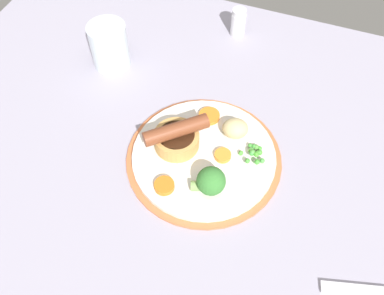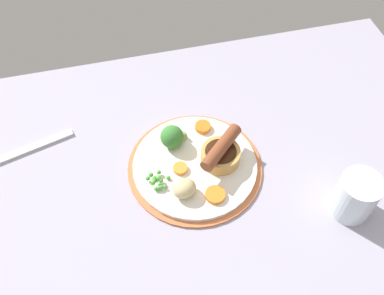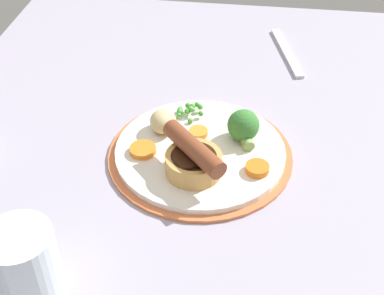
{
  "view_description": "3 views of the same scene",
  "coord_description": "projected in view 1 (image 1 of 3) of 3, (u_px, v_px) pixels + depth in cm",
  "views": [
    {
      "loc": [
        -15.44,
        43.85,
        64.76
      ],
      "look_at": [
        -0.71,
        4.93,
        6.44
      ],
      "focal_mm": 40.0,
      "sensor_mm": 36.0,
      "label": 1
    },
    {
      "loc": [
        -14.75,
        -42.46,
        74.39
      ],
      "look_at": [
        -2.76,
        6.12,
        7.36
      ],
      "focal_mm": 40.0,
      "sensor_mm": 36.0,
      "label": 2
    },
    {
      "loc": [
        56.72,
        11.03,
        53.89
      ],
      "look_at": [
        -1.22,
        3.21,
        5.61
      ],
      "focal_mm": 50.0,
      "sensor_mm": 36.0,
      "label": 3
    }
  ],
  "objects": [
    {
      "name": "carrot_slice_1",
      "position": [
        164.0,
        186.0,
        0.69
      ],
      "size": [
        3.61,
        3.61,
        1.0
      ],
      "primitive_type": "cylinder",
      "rotation": [
        0.0,
        0.0,
        4.8
      ],
      "color": "orange",
      "rests_on": "dinner_plate"
    },
    {
      "name": "carrot_slice_3",
      "position": [
        209.0,
        116.0,
        0.78
      ],
      "size": [
        3.92,
        3.92,
        0.84
      ],
      "primitive_type": "cylinder",
      "rotation": [
        0.0,
        0.0,
        0.02
      ],
      "color": "orange",
      "rests_on": "dinner_plate"
    },
    {
      "name": "salt_shaker",
      "position": [
        238.0,
        22.0,
        0.91
      ],
      "size": [
        3.17,
        3.17,
        6.16
      ],
      "color": "silver",
      "rests_on": "dining_table"
    },
    {
      "name": "dinner_plate",
      "position": [
        204.0,
        157.0,
        0.74
      ],
      "size": [
        26.95,
        26.95,
        1.4
      ],
      "color": "#CC6B3D",
      "rests_on": "dining_table"
    },
    {
      "name": "dining_table",
      "position": [
        198.0,
        142.0,
        0.78
      ],
      "size": [
        110.0,
        80.0,
        3.0
      ],
      "primitive_type": "cube",
      "color": "#9E99AD",
      "rests_on": "ground"
    },
    {
      "name": "carrot_slice_4",
      "position": [
        223.0,
        155.0,
        0.73
      ],
      "size": [
        3.9,
        3.9,
        0.84
      ],
      "primitive_type": "cylinder",
      "rotation": [
        0.0,
        0.0,
        2.08
      ],
      "color": "orange",
      "rests_on": "dinner_plate"
    },
    {
      "name": "broccoli_floret_near",
      "position": [
        210.0,
        181.0,
        0.68
      ],
      "size": [
        5.7,
        4.73,
        4.73
      ],
      "rotation": [
        0.0,
        0.0,
        3.5
      ],
      "color": "#387A33",
      "rests_on": "dinner_plate"
    },
    {
      "name": "pea_pile",
      "position": [
        254.0,
        153.0,
        0.72
      ],
      "size": [
        4.74,
        4.56,
        1.79
      ],
      "color": "green",
      "rests_on": "dinner_plate"
    },
    {
      "name": "sausage_pudding",
      "position": [
        176.0,
        137.0,
        0.73
      ],
      "size": [
        10.01,
        9.49,
        5.48
      ],
      "rotation": [
        0.0,
        0.0,
        0.74
      ],
      "color": "tan",
      "rests_on": "dinner_plate"
    },
    {
      "name": "drinking_glass",
      "position": [
        109.0,
        46.0,
        0.85
      ],
      "size": [
        7.55,
        7.55,
        9.16
      ],
      "primitive_type": "cylinder",
      "color": "silver",
      "rests_on": "dining_table"
    },
    {
      "name": "potato_chunk_0",
      "position": [
        235.0,
        128.0,
        0.74
      ],
      "size": [
        5.44,
        5.03,
        3.33
      ],
      "primitive_type": "ellipsoid",
      "rotation": [
        0.0,
        0.0,
        0.27
      ],
      "color": "#CCB77F",
      "rests_on": "dinner_plate"
    }
  ]
}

